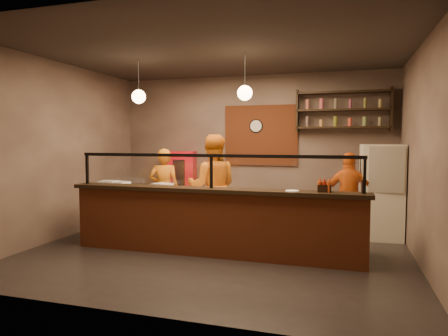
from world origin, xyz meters
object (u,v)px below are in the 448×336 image
(cook_left, at_px, (164,189))
(condiment_caddy, at_px, (324,188))
(wall_clock, at_px, (256,126))
(fridge, at_px, (381,192))
(pepper_mill, at_px, (363,187))
(pizza_dough, at_px, (225,194))
(red_cooler, at_px, (180,186))
(cook_right, at_px, (349,196))
(cook_mid, at_px, (212,187))

(cook_left, height_order, condiment_caddy, cook_left)
(wall_clock, relative_size, cook_left, 0.18)
(fridge, height_order, condiment_caddy, fridge)
(cook_left, relative_size, pepper_mill, 8.53)
(fridge, xyz_separation_m, pepper_mill, (-0.40, -1.92, 0.30))
(wall_clock, relative_size, pizza_dough, 0.65)
(wall_clock, distance_m, red_cooler, 2.15)
(cook_right, distance_m, condiment_caddy, 1.69)
(wall_clock, relative_size, red_cooler, 0.19)
(wall_clock, xyz_separation_m, condiment_caddy, (1.58, -2.71, -0.99))
(wall_clock, height_order, pizza_dough, wall_clock)
(cook_left, bearing_deg, fridge, 169.46)
(cook_mid, height_order, condiment_caddy, cook_mid)
(cook_mid, xyz_separation_m, condiment_caddy, (2.03, -1.03, 0.16))
(cook_right, xyz_separation_m, pepper_mill, (0.15, -1.65, 0.37))
(red_cooler, distance_m, pizza_dough, 2.52)
(red_cooler, relative_size, pepper_mill, 8.08)
(cook_left, relative_size, cook_right, 1.03)
(cook_right, height_order, pepper_mill, cook_right)
(cook_left, bearing_deg, pizza_dough, 132.02)
(red_cooler, height_order, condiment_caddy, red_cooler)
(pizza_dough, bearing_deg, red_cooler, 130.31)
(cook_right, relative_size, red_cooler, 1.02)
(cook_mid, xyz_separation_m, pizza_dough, (0.41, -0.55, -0.04))
(pepper_mill, bearing_deg, red_cooler, 147.08)
(wall_clock, bearing_deg, fridge, -18.18)
(red_cooler, distance_m, pepper_mill, 4.50)
(cook_right, height_order, condiment_caddy, cook_right)
(cook_left, bearing_deg, red_cooler, -103.08)
(red_cooler, height_order, pizza_dough, red_cooler)
(cook_left, xyz_separation_m, cook_right, (3.54, 0.22, -0.03))
(wall_clock, height_order, cook_left, wall_clock)
(cook_left, xyz_separation_m, condiment_caddy, (3.17, -1.40, 0.30))
(red_cooler, bearing_deg, pepper_mill, -45.41)
(condiment_caddy, bearing_deg, cook_right, 77.12)
(wall_clock, distance_m, cook_right, 2.59)
(fridge, bearing_deg, cook_left, -176.48)
(cook_left, height_order, red_cooler, cook_left)
(wall_clock, height_order, cook_mid, wall_clock)
(cook_right, relative_size, pizza_dough, 3.42)
(cook_left, height_order, cook_right, cook_left)
(fridge, distance_m, pizza_dough, 2.90)
(condiment_caddy, bearing_deg, fridge, 64.01)
(cook_mid, bearing_deg, pizza_dough, 111.29)
(pizza_dough, relative_size, pepper_mill, 2.41)
(wall_clock, xyz_separation_m, red_cooler, (-1.66, -0.31, -1.33))
(pizza_dough, xyz_separation_m, pepper_mill, (2.14, -0.52, 0.25))
(pizza_dough, distance_m, pepper_mill, 2.21)
(pizza_dough, height_order, pepper_mill, pepper_mill)
(pepper_mill, bearing_deg, cook_left, 158.68)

